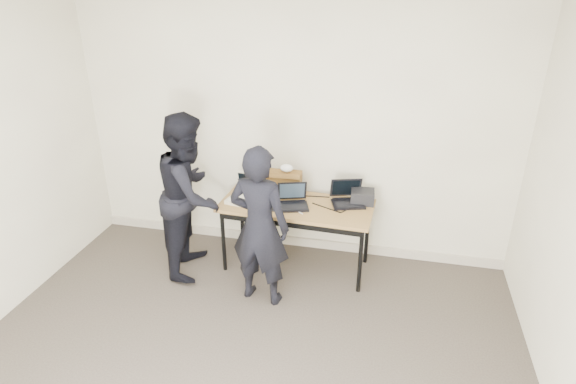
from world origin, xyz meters
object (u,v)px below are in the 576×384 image
(laptop_beige, at_px, (246,195))
(laptop_center, at_px, (293,201))
(desk, at_px, (296,210))
(leather_satchel, at_px, (284,182))
(laptop_right, at_px, (347,198))
(equipment_box, at_px, (362,197))
(person_typist, at_px, (259,227))
(person_observer, at_px, (190,194))

(laptop_beige, distance_m, laptop_center, 0.48)
(desk, bearing_deg, leather_satchel, 130.91)
(laptop_right, xyz_separation_m, equipment_box, (0.15, 0.04, 0.01))
(person_typist, bearing_deg, equipment_box, -129.46)
(leather_satchel, bearing_deg, person_observer, -153.63)
(laptop_beige, bearing_deg, desk, 10.84)
(desk, height_order, leather_satchel, leather_satchel)
(desk, distance_m, person_typist, 0.62)
(desk, distance_m, person_observer, 1.05)
(leather_satchel, xyz_separation_m, person_observer, (-0.84, -0.44, -0.02))
(laptop_beige, bearing_deg, equipment_box, 20.13)
(desk, bearing_deg, person_observer, -165.62)
(leather_satchel, bearing_deg, laptop_center, -60.00)
(desk, bearing_deg, laptop_right, 20.59)
(laptop_beige, relative_size, leather_satchel, 1.02)
(person_observer, bearing_deg, equipment_box, -83.65)
(laptop_center, height_order, laptop_right, laptop_right)
(desk, relative_size, equipment_box, 6.72)
(laptop_right, bearing_deg, desk, -179.45)
(equipment_box, bearing_deg, laptop_center, -162.14)
(laptop_right, xyz_separation_m, person_observer, (-1.50, -0.37, 0.05))
(laptop_right, height_order, person_typist, person_typist)
(laptop_center, distance_m, person_typist, 0.59)
(laptop_right, height_order, leather_satchel, leather_satchel)
(laptop_beige, distance_m, person_observer, 0.55)
(desk, relative_size, person_typist, 1.01)
(equipment_box, bearing_deg, desk, -163.07)
(laptop_beige, xyz_separation_m, laptop_center, (0.48, -0.02, -0.00))
(laptop_beige, relative_size, person_observer, 0.23)
(desk, xyz_separation_m, person_observer, (-1.02, -0.21, 0.16))
(laptop_right, bearing_deg, laptop_beige, 171.84)
(person_typist, bearing_deg, leather_satchel, -84.24)
(desk, height_order, person_typist, person_typist)
(equipment_box, xyz_separation_m, person_observer, (-1.65, -0.40, 0.04))
(laptop_beige, height_order, laptop_right, laptop_beige)
(equipment_box, xyz_separation_m, person_typist, (-0.84, -0.77, -0.03))
(laptop_beige, relative_size, laptop_right, 0.96)
(laptop_right, bearing_deg, laptop_center, -178.32)
(desk, distance_m, laptop_beige, 0.52)
(laptop_beige, relative_size, equipment_box, 1.63)
(leather_satchel, height_order, person_observer, person_observer)
(desk, bearing_deg, equipment_box, 19.64)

